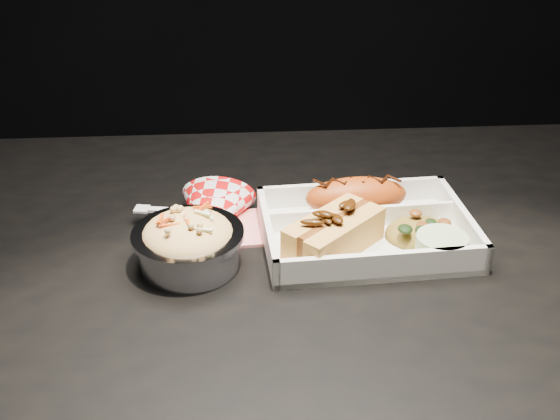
% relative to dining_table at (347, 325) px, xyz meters
% --- Properties ---
extents(dining_table, '(1.20, 0.80, 0.75)m').
position_rel_dining_table_xyz_m(dining_table, '(0.00, 0.00, 0.00)').
color(dining_table, black).
rests_on(dining_table, ground).
extents(food_tray, '(0.26, 0.19, 0.04)m').
position_rel_dining_table_xyz_m(food_tray, '(0.03, 0.05, 0.10)').
color(food_tray, silver).
rests_on(food_tray, dining_table).
extents(fried_pastry, '(0.13, 0.06, 0.05)m').
position_rel_dining_table_xyz_m(fried_pastry, '(0.02, 0.11, 0.12)').
color(fried_pastry, '#B14411').
rests_on(fried_pastry, food_tray).
extents(hotdog, '(0.13, 0.13, 0.06)m').
position_rel_dining_table_xyz_m(hotdog, '(-0.02, 0.02, 0.12)').
color(hotdog, '#E3A54D').
rests_on(hotdog, food_tray).
extents(fried_rice_mound, '(0.09, 0.07, 0.03)m').
position_rel_dining_table_xyz_m(fried_rice_mound, '(0.09, 0.04, 0.11)').
color(fried_rice_mound, olive).
rests_on(fried_rice_mound, food_tray).
extents(cupcake_liner, '(0.06, 0.06, 0.03)m').
position_rel_dining_table_xyz_m(cupcake_liner, '(0.10, -0.01, 0.11)').
color(cupcake_liner, '#ADC595').
rests_on(cupcake_liner, food_tray).
extents(foil_coleslaw_cup, '(0.13, 0.13, 0.07)m').
position_rel_dining_table_xyz_m(foil_coleslaw_cup, '(-0.19, 0.01, 0.12)').
color(foil_coleslaw_cup, silver).
rests_on(foil_coleslaw_cup, dining_table).
extents(napkin_fork, '(0.17, 0.13, 0.10)m').
position_rel_dining_table_xyz_m(napkin_fork, '(-0.16, 0.10, 0.11)').
color(napkin_fork, red).
rests_on(napkin_fork, dining_table).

